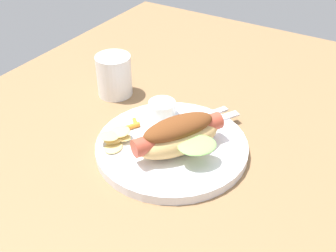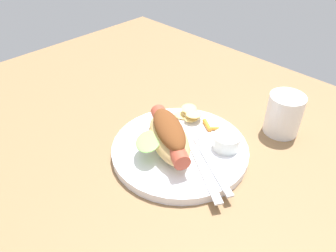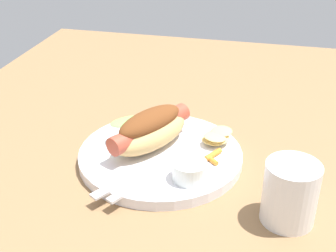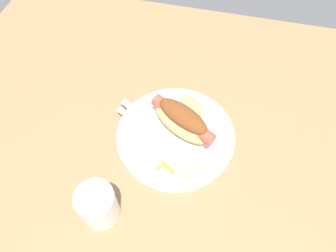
% 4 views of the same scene
% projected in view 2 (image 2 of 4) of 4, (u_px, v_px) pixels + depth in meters
% --- Properties ---
extents(ground_plane, '(1.20, 0.90, 0.02)m').
position_uv_depth(ground_plane, '(176.00, 154.00, 0.63)').
color(ground_plane, olive).
extents(plate, '(0.25, 0.25, 0.02)m').
position_uv_depth(plate, '(179.00, 150.00, 0.61)').
color(plate, white).
rests_on(plate, ground_plane).
extents(hot_dog, '(0.16, 0.14, 0.06)m').
position_uv_depth(hot_dog, '(169.00, 136.00, 0.58)').
color(hot_dog, tan).
rests_on(hot_dog, plate).
extents(sauce_ramekin, '(0.05, 0.05, 0.03)m').
position_uv_depth(sauce_ramekin, '(227.00, 142.00, 0.60)').
color(sauce_ramekin, white).
rests_on(sauce_ramekin, plate).
extents(fork, '(0.14, 0.08, 0.00)m').
position_uv_depth(fork, '(212.00, 165.00, 0.56)').
color(fork, silver).
rests_on(fork, plate).
extents(knife, '(0.12, 0.08, 0.00)m').
position_uv_depth(knife, '(205.00, 173.00, 0.55)').
color(knife, silver).
rests_on(knife, plate).
extents(chips_pile, '(0.06, 0.05, 0.02)m').
position_uv_depth(chips_pile, '(190.00, 114.00, 0.67)').
color(chips_pile, '#E3C372').
rests_on(chips_pile, plate).
extents(carrot_garnish, '(0.04, 0.02, 0.01)m').
position_uv_depth(carrot_garnish, '(209.00, 126.00, 0.65)').
color(carrot_garnish, orange).
rests_on(carrot_garnish, plate).
extents(drinking_cup, '(0.07, 0.07, 0.08)m').
position_uv_depth(drinking_cup, '(284.00, 114.00, 0.65)').
color(drinking_cup, white).
rests_on(drinking_cup, ground_plane).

